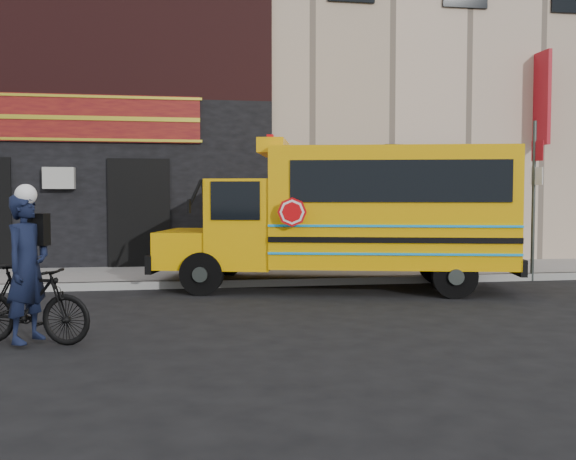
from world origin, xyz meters
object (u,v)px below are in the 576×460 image
(cyclist, at_px, (27,272))
(sign_pole, at_px, (534,194))
(bicycle, at_px, (29,304))
(school_bus, at_px, (354,213))

(cyclist, bearing_deg, sign_pole, -37.32)
(bicycle, relative_size, cyclist, 0.90)
(school_bus, distance_m, cyclist, 6.55)
(bicycle, bearing_deg, school_bus, -33.55)
(sign_pole, relative_size, cyclist, 1.90)
(sign_pole, bearing_deg, cyclist, -153.74)
(school_bus, relative_size, bicycle, 4.39)
(sign_pole, xyz_separation_m, cyclist, (-9.33, -4.60, -0.98))
(bicycle, distance_m, cyclist, 0.42)
(school_bus, relative_size, sign_pole, 2.09)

